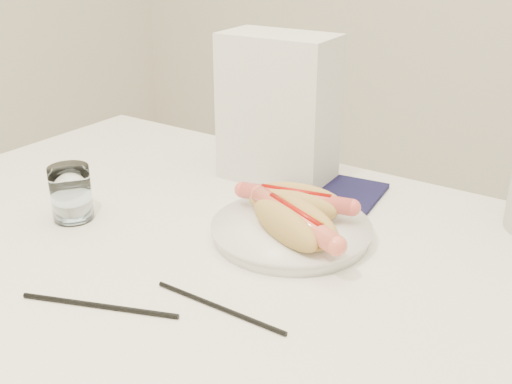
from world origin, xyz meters
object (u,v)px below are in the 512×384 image
Objects in this scene: hotdog_left at (295,203)px; napkin_box at (278,109)px; plate at (291,232)px; water_glass at (71,193)px; table at (217,278)px; hotdog_right at (295,223)px.

napkin_box reaches higher than hotdog_left.
plate is 1.30× the size of hotdog_left.
plate is at bearing -55.72° from napkin_box.
plate is 0.88× the size of napkin_box.
water_glass is at bearing -162.81° from hotdog_left.
table is 13.59× the size of water_glass.
table is 0.16m from hotdog_right.
table is at bearing -131.29° from hotdog_right.
hotdog_right is at bearing 17.34° from water_glass.
hotdog_right is (0.02, -0.03, 0.03)m from plate.
plate is 2.63× the size of water_glass.
plate is at bearing -80.45° from hotdog_left.
hotdog_right is at bearing -55.71° from napkin_box.
napkin_box reaches higher than table.
water_glass reaches higher than hotdog_right.
hotdog_left reaches higher than plate.
table is 0.17m from hotdog_left.
table is 6.47× the size of hotdog_right.
hotdog_right is (0.11, 0.05, 0.10)m from table.
hotdog_left is at bearing -52.96° from napkin_box.
water_glass reaches higher than table.
napkin_box reaches higher than water_glass.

